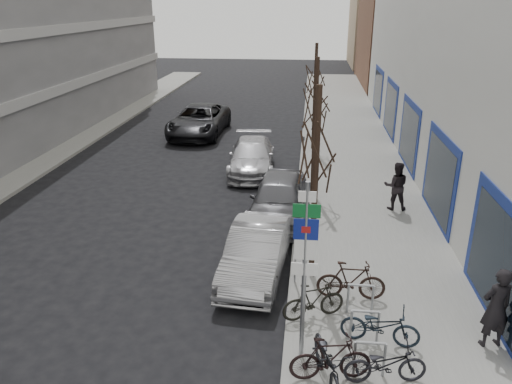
% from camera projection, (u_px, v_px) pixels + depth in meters
% --- Properties ---
extents(ground, '(120.00, 120.00, 0.00)m').
position_uv_depth(ground, '(195.00, 352.00, 11.30)').
color(ground, black).
rests_on(ground, ground).
extents(sidewalk_east, '(5.00, 70.00, 0.15)m').
position_uv_depth(sidewalk_east, '(359.00, 196.00, 20.09)').
color(sidewalk_east, slate).
rests_on(sidewalk_east, ground).
extents(brick_building_far, '(12.00, 14.00, 8.00)m').
position_uv_depth(brick_building_far, '(429.00, 40.00, 45.65)').
color(brick_building_far, brown).
rests_on(brick_building_far, ground).
extents(tan_building_far, '(13.00, 12.00, 9.00)m').
position_uv_depth(tan_building_far, '(407.00, 27.00, 59.34)').
color(tan_building_far, '#937A5B').
rests_on(tan_building_far, ground).
extents(highway_sign_pole, '(0.55, 0.10, 4.20)m').
position_uv_depth(highway_sign_pole, '(305.00, 262.00, 10.16)').
color(highway_sign_pole, gray).
rests_on(highway_sign_pole, ground).
extents(bike_rack, '(0.66, 2.26, 0.83)m').
position_uv_depth(bike_rack, '(365.00, 322.00, 11.24)').
color(bike_rack, gray).
rests_on(bike_rack, sidewalk_east).
extents(tree_near, '(1.80, 1.80, 5.50)m').
position_uv_depth(tree_near, '(317.00, 139.00, 12.81)').
color(tree_near, black).
rests_on(tree_near, ground).
extents(tree_mid, '(1.80, 1.80, 5.50)m').
position_uv_depth(tree_mid, '(316.00, 95.00, 18.84)').
color(tree_mid, black).
rests_on(tree_mid, ground).
extents(tree_far, '(1.80, 1.80, 5.50)m').
position_uv_depth(tree_far, '(316.00, 72.00, 24.87)').
color(tree_far, black).
rests_on(tree_far, ground).
extents(meter_front, '(0.10, 0.08, 1.27)m').
position_uv_depth(meter_front, '(295.00, 257.00, 13.54)').
color(meter_front, gray).
rests_on(meter_front, sidewalk_east).
extents(meter_mid, '(0.10, 0.08, 1.27)m').
position_uv_depth(meter_mid, '(301.00, 187.00, 18.64)').
color(meter_mid, gray).
rests_on(meter_mid, sidewalk_east).
extents(meter_back, '(0.10, 0.08, 1.27)m').
position_uv_depth(meter_back, '(303.00, 147.00, 23.74)').
color(meter_back, gray).
rests_on(meter_back, sidewalk_east).
extents(bike_near_left, '(1.00, 1.97, 1.15)m').
position_uv_depth(bike_near_left, '(328.00, 358.00, 10.03)').
color(bike_near_left, black).
rests_on(bike_near_left, sidewalk_east).
extents(bike_near_right, '(1.77, 0.79, 1.04)m').
position_uv_depth(bike_near_right, '(330.00, 358.00, 10.10)').
color(bike_near_right, black).
rests_on(bike_near_right, sidewalk_east).
extents(bike_mid_curb, '(1.83, 0.80, 1.08)m').
position_uv_depth(bike_mid_curb, '(380.00, 323.00, 11.17)').
color(bike_mid_curb, black).
rests_on(bike_mid_curb, sidewalk_east).
extents(bike_mid_inner, '(1.68, 1.08, 0.98)m').
position_uv_depth(bike_mid_inner, '(314.00, 300.00, 12.09)').
color(bike_mid_inner, black).
rests_on(bike_mid_inner, sidewalk_east).
extents(bike_far_curb, '(1.75, 0.76, 1.04)m').
position_uv_depth(bike_far_curb, '(386.00, 361.00, 10.03)').
color(bike_far_curb, black).
rests_on(bike_far_curb, sidewalk_east).
extents(bike_far_inner, '(1.79, 0.54, 1.09)m').
position_uv_depth(bike_far_inner, '(351.00, 280.00, 12.87)').
color(bike_far_inner, black).
rests_on(bike_far_inner, sidewalk_east).
extents(parked_car_front, '(1.85, 4.50, 1.45)m').
position_uv_depth(parked_car_front, '(256.00, 252.00, 14.26)').
color(parked_car_front, '#A3A3A8').
rests_on(parked_car_front, ground).
extents(parked_car_mid, '(2.18, 4.85, 1.62)m').
position_uv_depth(parked_car_mid, '(279.00, 198.00, 17.88)').
color(parked_car_mid, '#4F4F54').
rests_on(parked_car_mid, ground).
extents(parked_car_back, '(2.36, 5.13, 1.45)m').
position_uv_depth(parked_car_back, '(252.00, 156.00, 22.94)').
color(parked_car_back, '#ADACB1').
rests_on(parked_car_back, ground).
extents(lane_car, '(3.01, 6.25, 1.72)m').
position_uv_depth(lane_car, '(199.00, 120.00, 29.25)').
color(lane_car, black).
rests_on(lane_car, ground).
extents(pedestrian_near, '(0.81, 0.64, 1.94)m').
position_uv_depth(pedestrian_near, '(496.00, 308.00, 10.97)').
color(pedestrian_near, black).
rests_on(pedestrian_near, sidewalk_east).
extents(pedestrian_far, '(0.70, 0.49, 1.84)m').
position_uv_depth(pedestrian_far, '(396.00, 186.00, 18.33)').
color(pedestrian_far, black).
rests_on(pedestrian_far, sidewalk_east).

